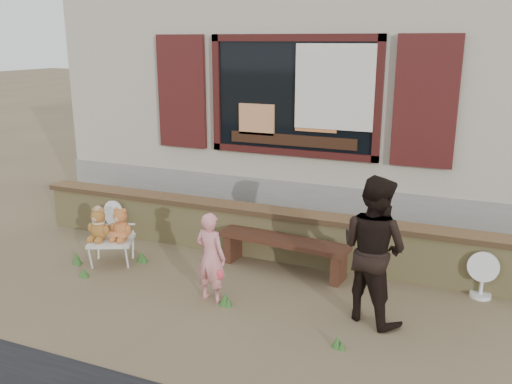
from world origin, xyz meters
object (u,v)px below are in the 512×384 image
at_px(teddy_bear_right, 121,223).
at_px(child, 211,257).
at_px(folding_chair, 111,242).
at_px(bench, 283,247).
at_px(adult, 374,249).
at_px(teddy_bear_left, 99,223).

xyz_separation_m(teddy_bear_right, child, (1.54, -0.47, -0.04)).
relative_size(folding_chair, child, 0.67).
xyz_separation_m(bench, adult, (1.26, -0.79, 0.46)).
bearing_deg(child, adult, -162.04).
height_order(teddy_bear_right, adult, adult).
bearing_deg(child, teddy_bear_right, -8.09).
bearing_deg(bench, child, -107.87).
xyz_separation_m(child, adult, (1.72, 0.27, 0.26)).
bearing_deg(teddy_bear_right, adult, -28.05).
distance_m(teddy_bear_left, child, 1.83).
distance_m(bench, teddy_bear_right, 2.10).
distance_m(child, adult, 1.76).
bearing_deg(adult, child, 34.91).
bearing_deg(teddy_bear_left, adult, -25.90).
xyz_separation_m(folding_chair, teddy_bear_right, (0.13, 0.06, 0.25)).
height_order(bench, teddy_bear_right, teddy_bear_right).
xyz_separation_m(teddy_bear_left, adult, (3.52, -0.08, 0.22)).
relative_size(child, adult, 0.66).
height_order(teddy_bear_left, teddy_bear_right, teddy_bear_left).
distance_m(teddy_bear_left, teddy_bear_right, 0.28).
xyz_separation_m(folding_chair, adult, (3.39, -0.14, 0.47)).
height_order(bench, teddy_bear_left, teddy_bear_left).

